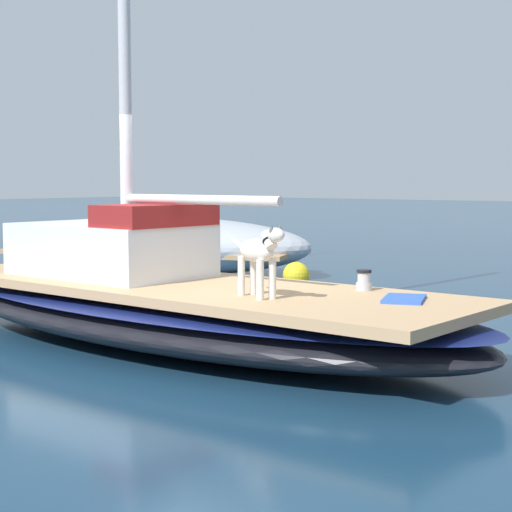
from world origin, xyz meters
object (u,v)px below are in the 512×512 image
object	(u,v)px
dog_white	(259,253)
deck_towel	(404,299)
deck_winch	(364,281)
mooring_buoy	(296,275)
moored_boat_starboard_side	(156,244)
sailboat_main	(184,313)

from	to	relation	value
dog_white	deck_towel	world-z (taller)	dog_white
deck_winch	mooring_buoy	bearing A→B (deg)	43.87
dog_white	deck_winch	xyz separation A→B (m)	(1.08, -0.49, -0.32)
dog_white	deck_winch	world-z (taller)	dog_white
moored_boat_starboard_side	deck_towel	bearing A→B (deg)	-118.80
dog_white	deck_winch	distance (m)	1.22
deck_towel	deck_winch	bearing A→B (deg)	60.82
deck_winch	deck_towel	xyz separation A→B (m)	(-0.37, -0.66, -0.08)
deck_winch	deck_towel	world-z (taller)	deck_winch
sailboat_main	deck_winch	bearing A→B (deg)	-68.86
sailboat_main	moored_boat_starboard_side	bearing A→B (deg)	48.43
dog_white	mooring_buoy	bearing A→B (deg)	32.78
dog_white	moored_boat_starboard_side	xyz separation A→B (m)	(4.85, 6.39, -0.51)
deck_winch	mooring_buoy	xyz separation A→B (m)	(3.72, 3.58, -0.54)
deck_towel	mooring_buoy	world-z (taller)	deck_towel
sailboat_main	dog_white	distance (m)	1.58
mooring_buoy	deck_winch	bearing A→B (deg)	-136.13
sailboat_main	moored_boat_starboard_side	world-z (taller)	moored_boat_starboard_side
deck_towel	moored_boat_starboard_side	world-z (taller)	moored_boat_starboard_side
sailboat_main	deck_winch	size ratio (longest dim) A/B	34.53
deck_winch	deck_towel	bearing A→B (deg)	-119.18
moored_boat_starboard_side	mooring_buoy	xyz separation A→B (m)	(-0.05, -3.30, -0.35)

